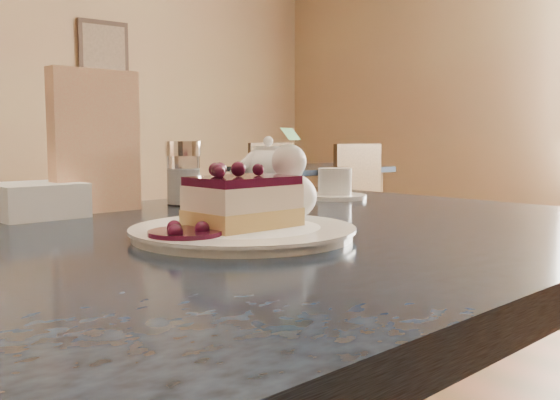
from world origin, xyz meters
TOP-DOWN VIEW (x-y plane):
  - main_table at (-0.02, 0.30)m, footprint 1.27×0.91m
  - dessert_plate at (-0.02, 0.25)m, footprint 0.26×0.26m
  - cheesecake_slice at (-0.02, 0.25)m, footprint 0.13×0.10m
  - whipped_cream at (0.06, 0.27)m, footprint 0.07×0.07m
  - berry_sauce at (-0.10, 0.24)m, footprint 0.08×0.08m
  - tea_set at (0.34, 0.62)m, footprint 0.22×0.25m
  - menu_card at (-0.06, 0.59)m, footprint 0.14×0.04m
  - sugar_shaker at (0.10, 0.59)m, footprint 0.06×0.06m
  - napkin_stack at (-0.15, 0.59)m, footprint 0.13×0.13m
  - bg_table_far_right at (2.33, 2.82)m, footprint 0.91×1.62m

SIDE VIEW (x-z plane):
  - bg_table_far_right at x=2.33m, z-range -0.48..0.60m
  - main_table at x=-0.02m, z-range 0.30..1.05m
  - dessert_plate at x=-0.02m, z-range 0.75..0.76m
  - berry_sauce at x=-0.10m, z-range 0.76..0.77m
  - napkin_stack at x=-0.15m, z-range 0.75..0.80m
  - cheesecake_slice at x=-0.02m, z-range 0.76..0.82m
  - whipped_cream at x=0.06m, z-range 0.76..0.83m
  - tea_set at x=0.34m, z-range 0.74..0.85m
  - sugar_shaker at x=0.10m, z-range 0.75..0.86m
  - menu_card at x=-0.06m, z-range 0.75..0.97m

